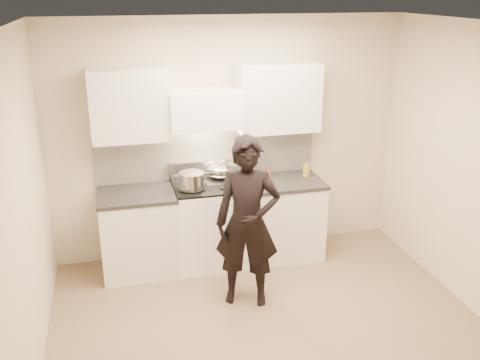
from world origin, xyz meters
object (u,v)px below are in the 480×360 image
(stove, at_px, (209,224))
(counter_right, at_px, (280,218))
(utensil_crock, at_px, (248,169))
(person, at_px, (248,223))
(wok, at_px, (220,170))

(stove, height_order, counter_right, stove)
(counter_right, height_order, utensil_crock, utensil_crock)
(counter_right, bearing_deg, person, -125.35)
(counter_right, height_order, person, person)
(stove, xyz_separation_m, utensil_crock, (0.50, 0.21, 0.54))
(stove, bearing_deg, person, -76.20)
(counter_right, distance_m, utensil_crock, 0.68)
(stove, bearing_deg, counter_right, 0.00)
(counter_right, height_order, wok, wok)
(wok, xyz_separation_m, utensil_crock, (0.35, 0.07, -0.04))
(stove, bearing_deg, wok, 42.76)
(utensil_crock, bearing_deg, stove, -156.90)
(counter_right, bearing_deg, wok, 167.89)
(wok, bearing_deg, person, -86.77)
(counter_right, relative_size, person, 0.54)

